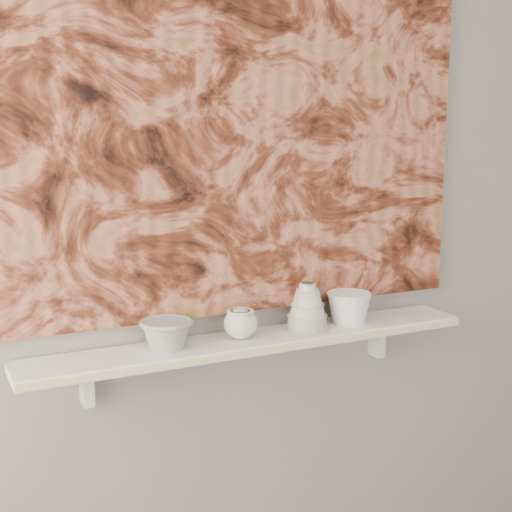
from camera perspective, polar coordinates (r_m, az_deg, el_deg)
wall_back at (r=2.14m, az=-1.21°, el=5.07°), size 3.60×0.00×3.60m
shelf at (r=2.14m, az=-0.08°, el=-6.84°), size 1.40×0.18×0.03m
shelf_stripe at (r=2.06m, az=1.06°, el=-7.52°), size 1.40×0.01×0.02m
bracket_left at (r=2.07m, az=-13.40°, el=-9.93°), size 0.03×0.06×0.12m
bracket_right at (r=2.45m, az=9.64°, el=-6.54°), size 0.03×0.06×0.12m
painting at (r=2.12m, az=-1.06°, el=10.17°), size 1.50×0.02×1.10m
house_motif at (r=2.35m, az=9.07°, el=2.52°), size 0.09×0.00×0.08m
bowl_grey at (r=2.02m, az=-7.17°, el=-6.21°), size 0.20×0.20×0.09m
cup_cream at (r=2.10m, az=-1.24°, el=-5.43°), size 0.13×0.13×0.09m
bell_vessel at (r=2.19m, az=4.13°, el=-4.02°), size 0.14×0.14×0.15m
bowl_white at (r=2.28m, az=7.44°, el=-4.12°), size 0.17×0.17×0.10m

